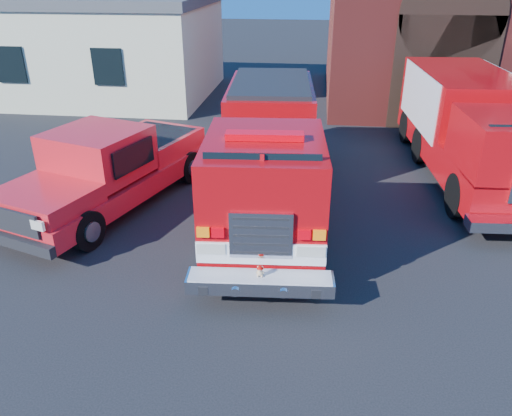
# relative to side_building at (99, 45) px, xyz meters

# --- Properties ---
(ground) EXTENTS (100.00, 100.00, 0.00)m
(ground) POSITION_rel_side_building_xyz_m (9.00, -13.00, -2.20)
(ground) COLOR black
(ground) RESTS_ON ground
(parking_stripe_mid) EXTENTS (0.12, 3.00, 0.01)m
(parking_stripe_mid) POSITION_rel_side_building_xyz_m (15.50, -9.00, -2.20)
(parking_stripe_mid) COLOR yellow
(parking_stripe_mid) RESTS_ON ground
(parking_stripe_far) EXTENTS (0.12, 3.00, 0.01)m
(parking_stripe_far) POSITION_rel_side_building_xyz_m (15.50, -6.00, -2.20)
(parking_stripe_far) COLOR yellow
(parking_stripe_far) RESTS_ON ground
(side_building) EXTENTS (10.20, 8.20, 4.35)m
(side_building) POSITION_rel_side_building_xyz_m (0.00, 0.00, 0.00)
(side_building) COLOR beige
(side_building) RESTS_ON ground
(fire_engine) EXTENTS (3.04, 8.94, 2.71)m
(fire_engine) POSITION_rel_side_building_xyz_m (8.93, -11.18, -0.80)
(fire_engine) COLOR black
(fire_engine) RESTS_ON ground
(pickup_truck) EXTENTS (4.04, 6.60, 2.04)m
(pickup_truck) POSITION_rel_side_building_xyz_m (5.02, -11.75, -1.24)
(pickup_truck) COLOR black
(pickup_truck) RESTS_ON ground
(secondary_truck) EXTENTS (3.07, 8.47, 2.70)m
(secondary_truck) POSITION_rel_side_building_xyz_m (14.46, -8.51, -0.73)
(secondary_truck) COLOR black
(secondary_truck) RESTS_ON ground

